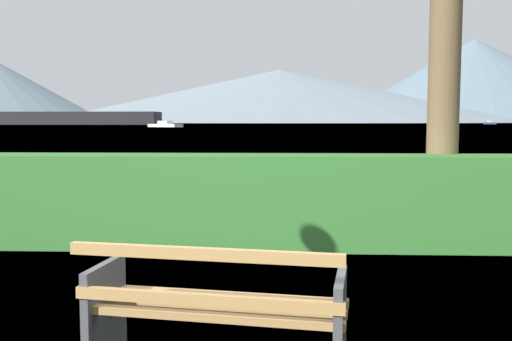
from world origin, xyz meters
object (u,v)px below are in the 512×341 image
object	(u,v)px
cargo_ship_large	(15,114)
sailboat_mid	(165,125)
park_bench	(216,314)
tender_far	(490,123)

from	to	relation	value
cargo_ship_large	sailboat_mid	distance (m)	108.35
park_bench	cargo_ship_large	size ratio (longest dim) A/B	0.02
park_bench	sailboat_mid	bearing A→B (deg)	101.60
cargo_ship_large	sailboat_mid	bearing A→B (deg)	-46.99
sailboat_mid	tender_far	xyz separation A→B (m)	(115.19, 108.15, 0.05)
tender_far	park_bench	bearing A→B (deg)	-110.29
park_bench	tender_far	distance (m)	254.75
sailboat_mid	cargo_ship_large	bearing A→B (deg)	133.01
tender_far	sailboat_mid	bearing A→B (deg)	-136.80
cargo_ship_large	tender_far	bearing A→B (deg)	8.71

